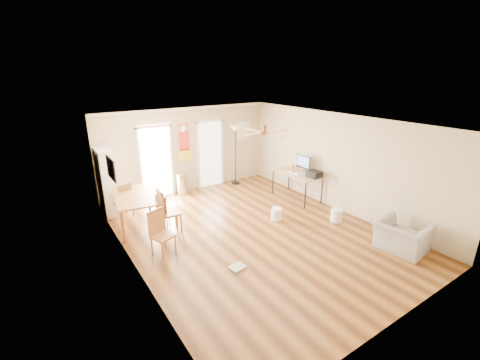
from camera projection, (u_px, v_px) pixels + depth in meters
floor at (254, 233)px, 7.65m from camera, size 7.00×7.00×0.00m
ceiling at (256, 123)px, 6.80m from camera, size 5.50×7.00×0.00m
wall_back at (188, 150)px, 9.98m from camera, size 5.50×0.04×2.60m
wall_front at (404, 250)px, 4.47m from camera, size 5.50×0.04×2.60m
wall_left at (131, 209)px, 5.78m from camera, size 0.04×7.00×2.60m
wall_right at (338, 162)px, 8.67m from camera, size 0.04×7.00×2.60m
crown_molding at (256, 125)px, 6.81m from camera, size 5.50×7.00×0.08m
kitchen_doorway at (156, 163)px, 9.50m from camera, size 0.90×0.10×2.10m
bathroom_doorway at (210, 155)px, 10.44m from camera, size 0.80×0.10×2.10m
wall_decal at (184, 143)px, 9.81m from camera, size 0.46×0.03×1.10m
ac_grille at (243, 131)px, 10.90m from camera, size 0.50×0.04×0.60m
framed_poster at (111, 168)px, 6.77m from camera, size 0.04×0.66×0.48m
ceiling_fan at (264, 133)px, 6.62m from camera, size 1.24×1.24×0.20m
bookshelf at (107, 182)px, 8.41m from camera, size 0.39×0.81×1.77m
dining_table at (137, 210)px, 7.90m from camera, size 1.17×1.69×0.78m
dining_chair_right_a at (167, 211)px, 7.71m from camera, size 0.47×0.47×0.90m
dining_chair_right_b at (170, 210)px, 7.55m from camera, size 0.47×0.47×1.08m
dining_chair_near at (163, 234)px, 6.60m from camera, size 0.51×0.51×0.97m
dining_chair_far at (123, 200)px, 8.31m from camera, size 0.48×0.48×0.94m
trash_can at (182, 184)px, 9.89m from camera, size 0.31×0.31×0.66m
torchiere_lamp at (235, 155)px, 10.63m from camera, size 0.46×0.46×1.95m
computer_desk at (297, 186)px, 9.58m from camera, size 0.74×1.47×0.79m
imac at (303, 164)px, 9.39m from camera, size 0.12×0.55×0.51m
keyboard at (293, 173)px, 9.41m from camera, size 0.20×0.46×0.02m
printer at (314, 174)px, 9.05m from camera, size 0.32×0.37×0.19m
orange_bottle at (293, 168)px, 9.54m from camera, size 0.08×0.08×0.23m
wastebasket_a at (277, 214)px, 8.27m from camera, size 0.33×0.33×0.31m
wastebasket_b at (337, 215)px, 8.18m from camera, size 0.36×0.36×0.33m
floor_cloth at (237, 267)px, 6.28m from camera, size 0.34×0.28×0.04m
armchair at (402, 237)px, 6.82m from camera, size 0.97×1.08×0.64m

